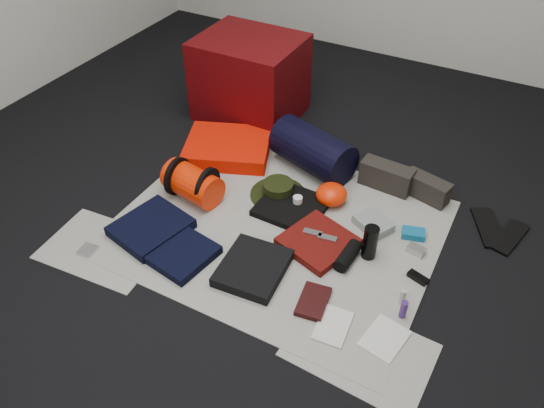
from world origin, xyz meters
The scene contains 37 objects.
floor centered at (0.00, 0.00, -0.01)m, with size 4.50×4.50×0.02m, color black.
newspaper_mat centered at (0.00, 0.00, 0.00)m, with size 1.60×1.30×0.01m, color beige.
newspaper_sheet_front_left centered at (-0.70, -0.55, 0.00)m, with size 0.58×0.40×0.00m, color beige.
newspaper_sheet_front_right centered at (0.65, -0.50, 0.00)m, with size 0.58×0.40×0.00m, color beige.
red_cabinet centered at (-0.69, 0.93, 0.27)m, with size 0.64×0.53×0.53m, color #540609.
sleeping_pad centered at (-0.57, 0.44, 0.05)m, with size 0.50×0.41×0.09m, color #F61902.
stuff_sack centered at (-0.52, 0.00, 0.10)m, with size 0.19×0.19×0.32m, color #F12504.
sack_strap_left centered at (-0.62, 0.00, 0.11)m, with size 0.22×0.22×0.03m, color black.
sack_strap_right centered at (-0.42, 0.00, 0.11)m, with size 0.22×0.22×0.03m, color black.
navy_duffel centered at (-0.06, 0.55, 0.13)m, with size 0.25×0.25×0.49m, color black.
boonie_brim centered at (-0.12, 0.23, 0.01)m, with size 0.31×0.31×0.01m, color black.
boonie_crown centered at (-0.12, 0.23, 0.05)m, with size 0.17×0.17×0.07m, color black.
hiking_boot_left centered at (0.38, 0.59, 0.08)m, with size 0.29×0.11×0.15m, color #2B2722.
hiking_boot_right centered at (0.61, 0.60, 0.07)m, with size 0.26×0.10×0.13m, color #2B2722.
flip_flop_left centered at (0.97, 0.51, 0.01)m, with size 0.11×0.30×0.02m, color black.
flip_flop_right centered at (1.08, 0.49, 0.01)m, with size 0.10×0.28×0.02m, color black.
trousers_navy_a centered at (-0.56, -0.34, 0.03)m, with size 0.31×0.35×0.06m, color black.
trousers_navy_b centered at (-0.30, -0.41, 0.03)m, with size 0.25×0.29×0.05m, color black.
trousers_charcoal centered at (0.04, -0.33, 0.03)m, with size 0.29×0.33×0.05m, color black.
black_tshirt centered at (0.00, 0.16, 0.02)m, with size 0.34×0.32×0.03m, color black.
red_shirt centered at (0.24, -0.02, 0.03)m, with size 0.32×0.32×0.04m, color #580D09.
orange_stuff_sack centered at (0.17, 0.31, 0.06)m, with size 0.17×0.17×0.11m, color #F12504.
first_aid_pouch centered at (0.44, 0.23, 0.03)m, with size 0.18×0.14×0.05m, color gray.
water_bottle centered at (0.49, 0.03, 0.10)m, with size 0.07×0.07×0.18m, color black.
speaker centered at (0.41, -0.06, 0.04)m, with size 0.07×0.07×0.18m, color black.
compact_camera centered at (0.69, 0.16, 0.02)m, with size 0.09×0.05×0.03m, color #B8B8BD.
cyan_case centered at (0.64, 0.26, 0.02)m, with size 0.12×0.07×0.04m, color #0E608B.
toiletry_purple centered at (0.75, -0.25, 0.05)m, with size 0.03×0.03×0.09m, color #41216B.
toiletry_clear centered at (0.72, -0.18, 0.05)m, with size 0.03×0.03×0.08m, color #ADB2AE.
paperback_book centered at (0.38, -0.37, 0.02)m, with size 0.12×0.19×0.03m, color black.
map_booklet centered at (0.50, -0.45, 0.01)m, with size 0.14×0.20×0.01m, color silver.
map_printout centered at (0.72, -0.40, 0.01)m, with size 0.16×0.20×0.01m, color silver.
sunglasses centered at (0.75, -0.01, 0.02)m, with size 0.10×0.04×0.03m, color black.
key_cluster centered at (-0.75, -0.60, 0.01)m, with size 0.08×0.08×0.01m, color #B8B8BD.
tape_roll centered at (0.02, 0.19, 0.06)m, with size 0.05×0.05×0.04m, color silver.
energy_bar_a centered at (0.20, 0.00, 0.06)m, with size 0.10×0.04×0.01m, color #B8B8BD.
energy_bar_b centered at (0.28, 0.00, 0.06)m, with size 0.10×0.04×0.01m, color #B8B8BD.
Camera 1 is at (0.93, -1.79, 1.90)m, focal length 35.00 mm.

